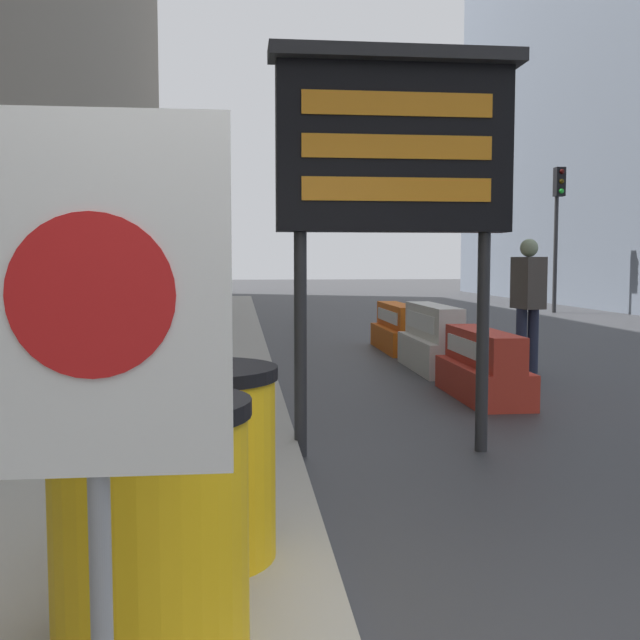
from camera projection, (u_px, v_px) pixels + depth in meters
barrel_drum_foreground at (151, 524)px, 2.69m from camera, size 0.73×0.73×0.91m
barrel_drum_middle at (201, 462)px, 3.53m from camera, size 0.73×0.73×0.91m
warning_sign at (94, 331)px, 1.95m from camera, size 0.72×0.08×1.79m
message_board at (394, 151)px, 5.79m from camera, size 1.95×0.36×3.14m
jersey_barrier_red_striped at (483, 368)px, 8.36m from camera, size 0.62×1.76×0.77m
jersey_barrier_white at (433, 342)px, 10.52m from camera, size 0.59×1.94×0.92m
jersey_barrier_orange_far at (398, 330)px, 12.84m from camera, size 0.59×2.05×0.80m
traffic_cone_near at (401, 324)px, 13.70m from camera, size 0.44×0.44×0.79m
traffic_light_near_curb at (297, 207)px, 18.60m from camera, size 0.28×0.45×3.99m
traffic_light_far_side at (558, 208)px, 22.00m from camera, size 0.28×0.45×4.27m
pedestrian_worker at (528, 294)px, 10.19m from camera, size 0.35×0.52×1.84m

